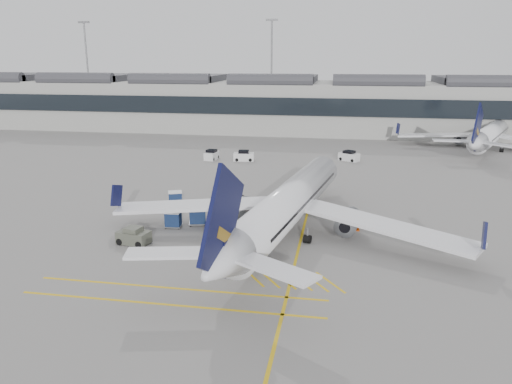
% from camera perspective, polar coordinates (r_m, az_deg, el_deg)
% --- Properties ---
extents(ground, '(220.00, 220.00, 0.00)m').
position_cam_1_polar(ground, '(47.32, -7.25, -5.42)').
color(ground, gray).
rests_on(ground, ground).
extents(terminal, '(200.00, 20.45, 12.40)m').
position_cam_1_polar(terminal, '(115.41, 3.24, 10.05)').
color(terminal, '#9E9E99').
rests_on(terminal, ground).
extents(light_masts, '(113.00, 0.60, 25.45)m').
position_cam_1_polar(light_masts, '(129.12, 3.30, 14.32)').
color(light_masts, slate).
rests_on(light_masts, ground).
extents(apron_markings, '(0.25, 60.00, 0.01)m').
position_cam_1_polar(apron_markings, '(54.91, 5.88, -2.42)').
color(apron_markings, gold).
rests_on(apron_markings, ground).
extents(airliner_main, '(34.36, 37.85, 10.13)m').
position_cam_1_polar(airliner_main, '(47.61, 3.68, -1.42)').
color(airliner_main, white).
rests_on(airliner_main, ground).
extents(airliner_far, '(30.91, 34.14, 9.68)m').
position_cam_1_polar(airliner_far, '(101.09, 25.26, 6.00)').
color(airliner_far, white).
rests_on(airliner_far, ground).
extents(belt_loader, '(5.24, 2.10, 2.11)m').
position_cam_1_polar(belt_loader, '(55.25, -2.05, -1.58)').
color(belt_loader, silver).
rests_on(belt_loader, ground).
extents(baggage_cart_a, '(1.72, 1.51, 1.58)m').
position_cam_1_polar(baggage_cart_a, '(48.83, -4.77, -3.63)').
color(baggage_cart_a, gray).
rests_on(baggage_cart_a, ground).
extents(baggage_cart_b, '(2.07, 1.85, 1.85)m').
position_cam_1_polar(baggage_cart_b, '(51.08, -6.69, -2.66)').
color(baggage_cart_b, gray).
rests_on(baggage_cart_b, ground).
extents(baggage_cart_c, '(1.99, 1.82, 1.71)m').
position_cam_1_polar(baggage_cart_c, '(57.70, -9.21, -0.72)').
color(baggage_cart_c, gray).
rests_on(baggage_cart_c, ground).
extents(baggage_cart_d, '(1.70, 1.44, 1.69)m').
position_cam_1_polar(baggage_cart_d, '(50.59, -9.44, -3.05)').
color(baggage_cart_d, gray).
rests_on(baggage_cart_d, ground).
extents(ramp_agent_a, '(0.75, 0.86, 1.99)m').
position_cam_1_polar(ramp_agent_a, '(52.83, -0.60, -1.93)').
color(ramp_agent_a, orange).
rests_on(ramp_agent_a, ground).
extents(ramp_agent_b, '(1.11, 1.09, 1.80)m').
position_cam_1_polar(ramp_agent_b, '(52.39, 0.45, -2.19)').
color(ramp_agent_b, '#EB550C').
rests_on(ramp_agent_b, ground).
extents(pushback_tug, '(3.12, 2.25, 1.59)m').
position_cam_1_polar(pushback_tug, '(47.08, -13.80, -4.95)').
color(pushback_tug, '#4C4F43').
rests_on(pushback_tug, ground).
extents(safety_cone_nose, '(0.41, 0.41, 0.57)m').
position_cam_1_polar(safety_cone_nose, '(68.64, 4.29, 1.47)').
color(safety_cone_nose, '#F24C0A').
rests_on(safety_cone_nose, ground).
extents(safety_cone_engine, '(0.38, 0.38, 0.53)m').
position_cam_1_polar(safety_cone_engine, '(50.21, 11.58, -4.07)').
color(safety_cone_engine, '#F24C0A').
rests_on(safety_cone_engine, ground).
extents(service_van_left, '(3.50, 2.06, 1.70)m').
position_cam_1_polar(service_van_left, '(82.00, -1.41, 4.13)').
color(service_van_left, silver).
rests_on(service_van_left, ground).
extents(service_van_mid, '(1.94, 3.36, 1.64)m').
position_cam_1_polar(service_van_mid, '(83.33, -5.09, 4.23)').
color(service_van_mid, silver).
rests_on(service_van_mid, ground).
extents(service_van_right, '(3.62, 3.06, 1.67)m').
position_cam_1_polar(service_van_right, '(83.38, 10.58, 4.04)').
color(service_van_right, silver).
rests_on(service_van_right, ground).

